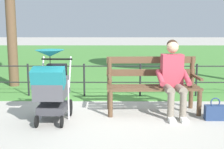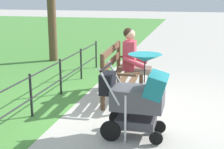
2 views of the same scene
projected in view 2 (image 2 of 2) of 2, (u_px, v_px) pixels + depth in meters
name	position (u px, v px, depth m)	size (l,w,h in m)	color
ground_plane	(118.00, 110.00, 5.47)	(60.00, 60.00, 0.00)	#ADA89E
park_bench	(120.00, 70.00, 6.04)	(1.62, 0.67, 0.96)	brown
person_on_bench	(135.00, 59.00, 6.25)	(0.55, 0.74, 1.28)	slate
stroller	(138.00, 95.00, 4.33)	(0.52, 0.90, 1.15)	black
handbag	(153.00, 79.00, 6.92)	(0.32, 0.14, 0.37)	navy
park_fence	(47.00, 82.00, 5.66)	(6.04, 0.04, 0.70)	black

